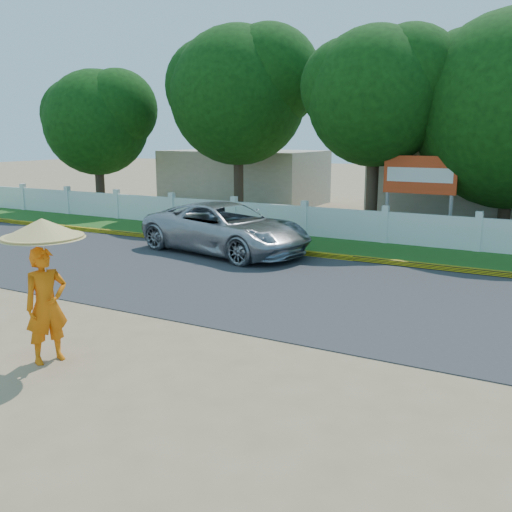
{
  "coord_description": "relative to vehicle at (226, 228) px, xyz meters",
  "views": [
    {
      "loc": [
        5.35,
        -7.79,
        3.71
      ],
      "look_at": [
        0.0,
        2.0,
        1.3
      ],
      "focal_mm": 40.0,
      "sensor_mm": 36.0,
      "label": 1
    }
  ],
  "objects": [
    {
      "name": "billboard",
      "position": [
        4.78,
        5.02,
        1.35
      ],
      "size": [
        2.5,
        0.13,
        2.95
      ],
      "color": "gray",
      "rests_on": "ground"
    },
    {
      "name": "building_near",
      "position": [
        6.96,
        10.72,
        0.81
      ],
      "size": [
        10.0,
        6.0,
        3.2
      ],
      "primitive_type": "cube",
      "color": "#B7AD99",
      "rests_on": "ground"
    },
    {
      "name": "curb",
      "position": [
        3.96,
        0.77,
        -0.71
      ],
      "size": [
        40.0,
        0.18,
        0.16
      ],
      "primitive_type": "cube",
      "color": "yellow",
      "rests_on": "ground"
    },
    {
      "name": "road",
      "position": [
        3.96,
        -2.78,
        -0.78
      ],
      "size": [
        60.0,
        7.0,
        0.02
      ],
      "primitive_type": "cube",
      "color": "#38383A",
      "rests_on": "ground"
    },
    {
      "name": "vehicle",
      "position": [
        0.0,
        0.0,
        0.0
      ],
      "size": [
        6.06,
        3.68,
        1.57
      ],
      "primitive_type": "imported",
      "rotation": [
        0.0,
        0.0,
        1.37
      ],
      "color": "#A2A4AA",
      "rests_on": "ground"
    },
    {
      "name": "building_far",
      "position": [
        -6.04,
        11.72,
        0.61
      ],
      "size": [
        8.0,
        5.0,
        2.8
      ],
      "primitive_type": "cube",
      "color": "#B7AD99",
      "rests_on": "ground"
    },
    {
      "name": "grass_verge",
      "position": [
        3.96,
        2.47,
        -0.77
      ],
      "size": [
        60.0,
        3.5,
        0.03
      ],
      "primitive_type": "cube",
      "color": "#2D601E",
      "rests_on": "ground"
    },
    {
      "name": "ground",
      "position": [
        3.96,
        -7.28,
        -0.79
      ],
      "size": [
        120.0,
        120.0,
        0.0
      ],
      "primitive_type": "plane",
      "color": "#9E8460",
      "rests_on": "ground"
    },
    {
      "name": "fence",
      "position": [
        3.96,
        3.92,
        -0.24
      ],
      "size": [
        40.0,
        0.1,
        1.1
      ],
      "primitive_type": "cube",
      "color": "silver",
      "rests_on": "ground"
    },
    {
      "name": "monk_with_parasol",
      "position": [
        2.05,
        -8.89,
        0.78
      ],
      "size": [
        1.32,
        1.32,
        2.4
      ],
      "color": "orange",
      "rests_on": "ground"
    },
    {
      "name": "tree_row",
      "position": [
        6.79,
        6.75,
        4.14
      ],
      "size": [
        37.05,
        7.37,
        8.91
      ],
      "color": "#473828",
      "rests_on": "ground"
    }
  ]
}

